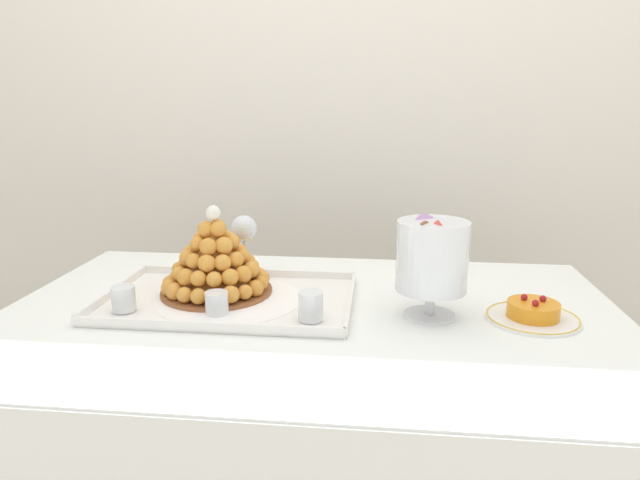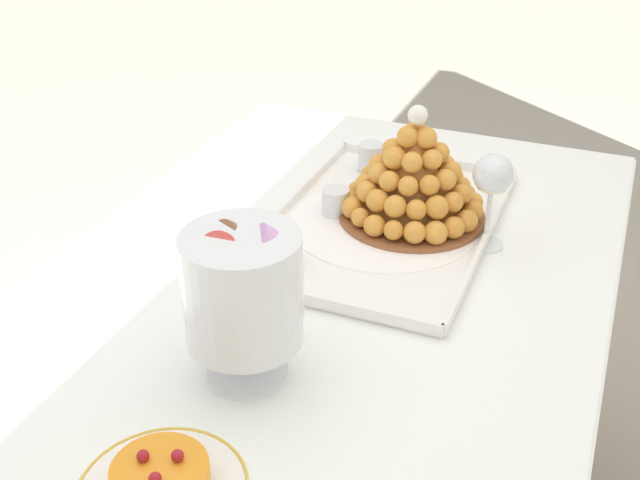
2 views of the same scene
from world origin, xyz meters
name	(u,v)px [view 1 (image 1 of 2)]	position (x,y,z in m)	size (l,w,h in m)	color
backdrop_wall	(341,94)	(0.00, 0.85, 1.25)	(4.80, 0.10, 2.50)	silver
buffet_table	(311,352)	(0.00, 0.00, 0.69)	(1.35, 0.86, 0.79)	brown
serving_tray	(230,300)	(-0.19, 0.04, 0.79)	(0.55, 0.36, 0.02)	white
croquembouche	(215,261)	(-0.23, 0.08, 0.87)	(0.26, 0.26, 0.21)	brown
dessert_cup_left	(124,300)	(-0.39, -0.06, 0.82)	(0.05, 0.05, 0.05)	silver
dessert_cup_mid_left	(217,304)	(-0.19, -0.05, 0.82)	(0.05, 0.05, 0.05)	silver
dessert_cup_centre	(311,307)	(0.01, -0.06, 0.82)	(0.05, 0.05, 0.06)	silver
macaron_goblet	(432,257)	(0.25, 0.00, 0.92)	(0.15, 0.15, 0.22)	white
fruit_tart_plate	(533,314)	(0.46, 0.01, 0.80)	(0.19, 0.19, 0.05)	white
wine_glass	(244,231)	(-0.19, 0.21, 0.91)	(0.07, 0.07, 0.16)	silver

